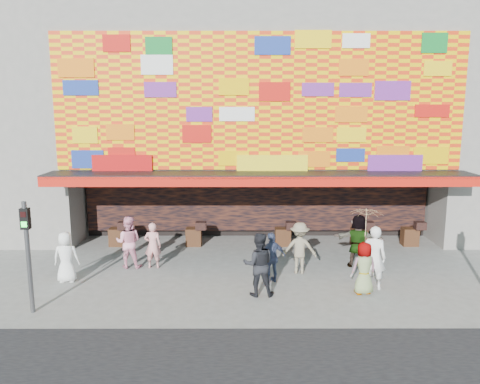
{
  "coord_description": "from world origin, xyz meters",
  "views": [
    {
      "loc": [
        -0.71,
        -13.16,
        5.35
      ],
      "look_at": [
        -0.69,
        2.0,
        2.61
      ],
      "focal_mm": 35.0,
      "sensor_mm": 36.0,
      "label": 1
    }
  ],
  "objects_px": {
    "ped_c": "(259,264)",
    "ped_g": "(364,268)",
    "ped_e": "(272,257)",
    "ped_a": "(66,257)",
    "signal_left": "(27,245)",
    "ped_f": "(358,241)",
    "ped_h": "(374,257)",
    "ped_i": "(128,242)",
    "ped_b": "(153,245)",
    "ped_d": "(300,248)",
    "parasol": "(366,223)"
  },
  "relations": [
    {
      "from": "ped_c",
      "to": "ped_g",
      "type": "bearing_deg",
      "value": -178.09
    },
    {
      "from": "ped_e",
      "to": "ped_a",
      "type": "bearing_deg",
      "value": -23.82
    },
    {
      "from": "signal_left",
      "to": "ped_g",
      "type": "relative_size",
      "value": 1.94
    },
    {
      "from": "ped_f",
      "to": "ped_h",
      "type": "xyz_separation_m",
      "value": [
        -0.01,
        -1.91,
        0.05
      ]
    },
    {
      "from": "ped_a",
      "to": "ped_h",
      "type": "xyz_separation_m",
      "value": [
        9.38,
        -0.53,
        0.16
      ]
    },
    {
      "from": "ped_a",
      "to": "ped_i",
      "type": "xyz_separation_m",
      "value": [
        1.62,
        1.34,
        0.09
      ]
    },
    {
      "from": "ped_f",
      "to": "ped_i",
      "type": "height_order",
      "value": "ped_f"
    },
    {
      "from": "ped_g",
      "to": "ped_i",
      "type": "relative_size",
      "value": 0.87
    },
    {
      "from": "ped_c",
      "to": "ped_g",
      "type": "height_order",
      "value": "ped_c"
    },
    {
      "from": "ped_b",
      "to": "ped_a",
      "type": "bearing_deg",
      "value": 28.02
    },
    {
      "from": "ped_b",
      "to": "ped_f",
      "type": "height_order",
      "value": "ped_f"
    },
    {
      "from": "signal_left",
      "to": "ped_b",
      "type": "xyz_separation_m",
      "value": [
        2.57,
        3.5,
        -1.08
      ]
    },
    {
      "from": "ped_d",
      "to": "ped_g",
      "type": "xyz_separation_m",
      "value": [
        1.64,
        -1.74,
        -0.07
      ]
    },
    {
      "from": "ped_a",
      "to": "ped_e",
      "type": "bearing_deg",
      "value": 175.65
    },
    {
      "from": "parasol",
      "to": "ped_d",
      "type": "bearing_deg",
      "value": 133.4
    },
    {
      "from": "ped_c",
      "to": "ped_d",
      "type": "distance_m",
      "value": 2.33
    },
    {
      "from": "ped_f",
      "to": "ped_i",
      "type": "bearing_deg",
      "value": 19.5
    },
    {
      "from": "ped_b",
      "to": "parasol",
      "type": "relative_size",
      "value": 0.87
    },
    {
      "from": "ped_d",
      "to": "ped_f",
      "type": "distance_m",
      "value": 2.15
    },
    {
      "from": "ped_c",
      "to": "ped_b",
      "type": "bearing_deg",
      "value": -34.46
    },
    {
      "from": "parasol",
      "to": "ped_f",
      "type": "bearing_deg",
      "value": 79.93
    },
    {
      "from": "ped_c",
      "to": "ped_i",
      "type": "xyz_separation_m",
      "value": [
        -4.29,
        2.41,
        -0.04
      ]
    },
    {
      "from": "ped_g",
      "to": "parasol",
      "type": "relative_size",
      "value": 0.86
    },
    {
      "from": "parasol",
      "to": "ped_h",
      "type": "bearing_deg",
      "value": 46.75
    },
    {
      "from": "ped_g",
      "to": "ped_d",
      "type": "bearing_deg",
      "value": -58.89
    },
    {
      "from": "ped_h",
      "to": "parasol",
      "type": "xyz_separation_m",
      "value": [
        -0.41,
        -0.43,
        1.16
      ]
    },
    {
      "from": "ped_d",
      "to": "ped_f",
      "type": "relative_size",
      "value": 0.93
    },
    {
      "from": "signal_left",
      "to": "ped_h",
      "type": "xyz_separation_m",
      "value": [
        9.51,
        1.68,
        -0.9
      ]
    },
    {
      "from": "ped_c",
      "to": "parasol",
      "type": "relative_size",
      "value": 1.04
    },
    {
      "from": "ped_b",
      "to": "ped_e",
      "type": "height_order",
      "value": "ped_e"
    },
    {
      "from": "ped_b",
      "to": "ped_g",
      "type": "xyz_separation_m",
      "value": [
        6.52,
        -2.26,
        -0.01
      ]
    },
    {
      "from": "ped_i",
      "to": "parasol",
      "type": "bearing_deg",
      "value": 164.36
    },
    {
      "from": "ped_a",
      "to": "parasol",
      "type": "relative_size",
      "value": 0.89
    },
    {
      "from": "ped_b",
      "to": "ped_h",
      "type": "bearing_deg",
      "value": 165.52
    },
    {
      "from": "ped_c",
      "to": "ped_d",
      "type": "relative_size",
      "value": 1.1
    },
    {
      "from": "signal_left",
      "to": "ped_c",
      "type": "bearing_deg",
      "value": 10.68
    },
    {
      "from": "ped_b",
      "to": "ped_g",
      "type": "relative_size",
      "value": 1.01
    },
    {
      "from": "ped_d",
      "to": "ped_g",
      "type": "distance_m",
      "value": 2.39
    },
    {
      "from": "ped_a",
      "to": "ped_e",
      "type": "height_order",
      "value": "ped_a"
    },
    {
      "from": "ped_b",
      "to": "ped_e",
      "type": "xyz_separation_m",
      "value": [
        3.92,
        -1.33,
        0.01
      ]
    },
    {
      "from": "ped_a",
      "to": "ped_g",
      "type": "bearing_deg",
      "value": 169.85
    },
    {
      "from": "ped_a",
      "to": "signal_left",
      "type": "bearing_deg",
      "value": 82.79
    },
    {
      "from": "ped_a",
      "to": "parasol",
      "type": "height_order",
      "value": "parasol"
    },
    {
      "from": "ped_c",
      "to": "parasol",
      "type": "height_order",
      "value": "parasol"
    },
    {
      "from": "ped_e",
      "to": "ped_h",
      "type": "bearing_deg",
      "value": 147.17
    },
    {
      "from": "ped_i",
      "to": "ped_f",
      "type": "bearing_deg",
      "value": -177.97
    },
    {
      "from": "ped_b",
      "to": "ped_i",
      "type": "bearing_deg",
      "value": -3.0
    },
    {
      "from": "ped_c",
      "to": "ped_g",
      "type": "distance_m",
      "value": 3.07
    },
    {
      "from": "ped_c",
      "to": "parasol",
      "type": "xyz_separation_m",
      "value": [
        3.06,
        0.11,
        1.19
      ]
    },
    {
      "from": "ped_a",
      "to": "ped_d",
      "type": "distance_m",
      "value": 7.37
    }
  ]
}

